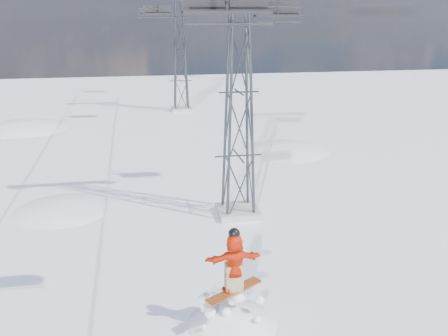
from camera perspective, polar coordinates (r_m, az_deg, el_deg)
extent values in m
plane|color=white|center=(15.44, 4.98, -16.89)|extent=(120.00, 120.00, 0.00)
sphere|color=white|center=(36.57, 6.31, -12.52)|extent=(20.00, 20.00, 20.00)
sphere|color=white|center=(45.34, -20.35, -8.65)|extent=(22.00, 22.00, 22.00)
cube|color=#999999|center=(22.41, 1.60, -4.98)|extent=(1.80, 1.80, 0.30)
cube|color=#999999|center=(46.26, -4.87, 6.72)|extent=(1.80, 1.80, 0.30)
cube|color=#D35A1C|center=(14.29, 1.17, -13.84)|extent=(1.73, 1.15, 0.14)
imported|color=red|center=(13.85, 1.19, -10.73)|extent=(1.61, 0.56, 1.72)
cube|color=#947D5B|center=(14.08, 1.18, -12.40)|extent=(0.49, 0.38, 0.79)
sphere|color=black|center=(13.48, 1.21, -7.58)|extent=(0.32, 0.32, 0.32)
cube|color=black|center=(11.59, 0.33, 17.34)|extent=(1.98, 0.45, 0.08)
cylinder|color=black|center=(11.35, 0.57, 16.08)|extent=(1.98, 0.06, 0.06)
cube|color=black|center=(23.33, 6.17, 16.90)|extent=(2.12, 0.48, 0.08)
cube|color=black|center=(23.56, 6.03, 17.68)|extent=(2.12, 0.06, 0.58)
cylinder|color=black|center=(23.08, 6.34, 16.23)|extent=(2.12, 0.06, 0.06)
cylinder|color=black|center=(23.03, 6.43, 17.81)|extent=(2.12, 0.05, 0.05)
cube|color=black|center=(39.80, -7.65, 17.05)|extent=(2.10, 0.47, 0.08)
cube|color=black|center=(40.03, -7.69, 17.50)|extent=(2.10, 0.06, 0.58)
cylinder|color=black|center=(39.54, -7.62, 16.67)|extent=(2.10, 0.06, 0.06)
cylinder|color=black|center=(39.48, -7.65, 17.58)|extent=(2.10, 0.05, 0.05)
cylinder|color=black|center=(54.31, -8.58, 18.22)|extent=(0.09, 0.09, 2.45)
cube|color=black|center=(54.30, -8.52, 16.93)|extent=(2.23, 0.50, 0.09)
cube|color=black|center=(54.54, -8.54, 17.28)|extent=(2.23, 0.07, 0.61)
cylinder|color=black|center=(54.02, -8.49, 16.63)|extent=(2.23, 0.07, 0.07)
cylinder|color=black|center=(53.97, -8.52, 17.34)|extent=(2.23, 0.06, 0.06)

